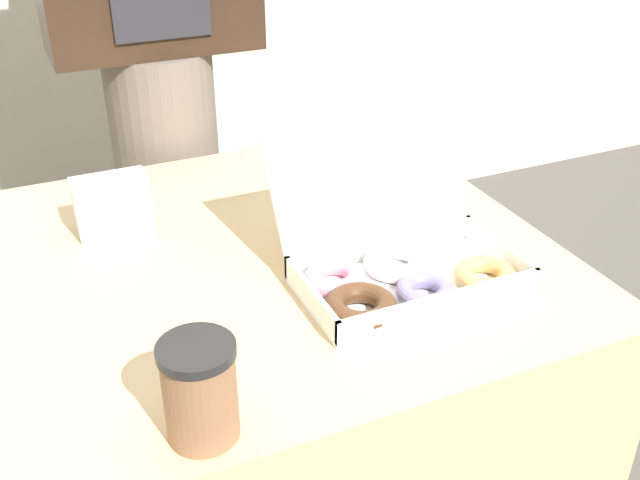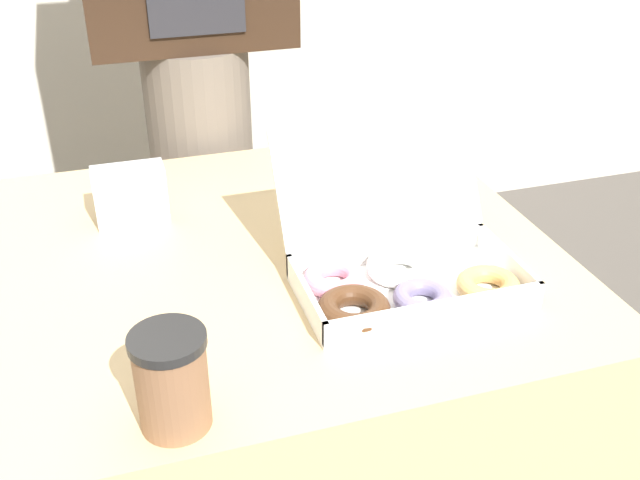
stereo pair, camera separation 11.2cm
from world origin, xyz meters
name	(u,v)px [view 2 (the right image)]	position (x,y,z in m)	size (l,w,h in m)	color
table	(266,409)	(0.00, 0.00, 0.35)	(0.99, 0.87, 0.71)	tan
donut_box	(397,269)	(0.18, -0.18, 0.74)	(0.36, 0.32, 0.21)	white
coffee_cup	(172,381)	(-0.19, -0.37, 0.77)	(0.09, 0.09, 0.13)	#8C6042
napkin_holder	(131,195)	(-0.19, 0.18, 0.76)	(0.13, 0.06, 0.10)	silver
person_customer	(191,33)	(0.00, 0.60, 0.93)	(0.44, 0.24, 1.71)	#665B51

